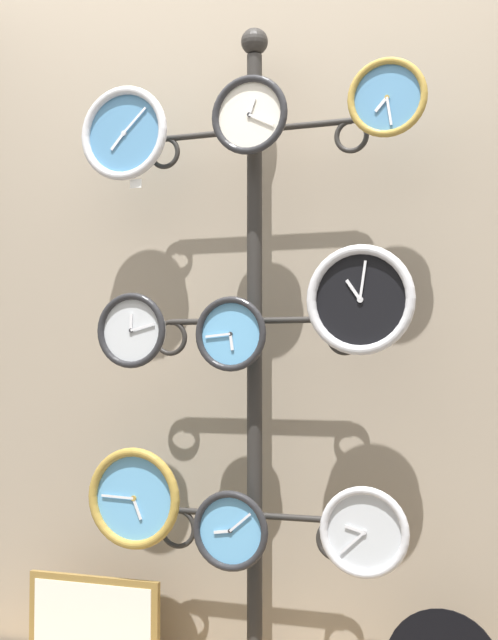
# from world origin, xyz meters

# --- Properties ---
(shop_wall) EXTENTS (4.40, 0.04, 2.80)m
(shop_wall) POSITION_xyz_m (0.00, 0.57, 1.40)
(shop_wall) COLOR gray
(shop_wall) RESTS_ON ground_plane
(display_stand) EXTENTS (0.73, 0.36, 2.11)m
(display_stand) POSITION_xyz_m (0.00, 0.41, 0.84)
(display_stand) COLOR #282623
(display_stand) RESTS_ON ground_plane
(clock_top_left) EXTENTS (0.31, 0.04, 0.31)m
(clock_top_left) POSITION_xyz_m (-0.42, 0.33, 1.79)
(clock_top_left) COLOR #4C84B2
(clock_top_center) EXTENTS (0.24, 0.04, 0.24)m
(clock_top_center) POSITION_xyz_m (0.02, 0.31, 1.80)
(clock_top_center) COLOR silver
(clock_top_right) EXTENTS (0.23, 0.04, 0.23)m
(clock_top_right) POSITION_xyz_m (0.44, 0.32, 1.81)
(clock_top_right) COLOR #4C84B2
(clock_middle_left) EXTENTS (0.24, 0.04, 0.24)m
(clock_middle_left) POSITION_xyz_m (-0.37, 0.31, 1.15)
(clock_middle_left) COLOR silver
(clock_middle_center) EXTENTS (0.23, 0.04, 0.23)m
(clock_middle_center) POSITION_xyz_m (-0.04, 0.33, 1.14)
(clock_middle_center) COLOR #60A8DB
(clock_middle_right) EXTENTS (0.32, 0.04, 0.32)m
(clock_middle_right) POSITION_xyz_m (0.36, 0.29, 1.23)
(clock_middle_right) COLOR black
(clock_bottom_left) EXTENTS (0.32, 0.04, 0.32)m
(clock_bottom_left) POSITION_xyz_m (-0.37, 0.32, 0.63)
(clock_bottom_left) COLOR #60A8DB
(clock_bottom_center) EXTENTS (0.24, 0.04, 0.24)m
(clock_bottom_center) POSITION_xyz_m (-0.04, 0.31, 0.55)
(clock_bottom_center) COLOR #60A8DB
(clock_bottom_right) EXTENTS (0.26, 0.04, 0.26)m
(clock_bottom_right) POSITION_xyz_m (0.36, 0.33, 0.57)
(clock_bottom_right) COLOR silver
(picture_frame) EXTENTS (0.47, 0.02, 0.31)m
(picture_frame) POSITION_xyz_m (-0.53, 0.35, 0.21)
(picture_frame) COLOR olive
(picture_frame) RESTS_ON low_shelf
(price_tag_upper) EXTENTS (0.04, 0.00, 0.03)m
(price_tag_upper) POSITION_xyz_m (-0.37, 0.33, 1.62)
(price_tag_upper) COLOR white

